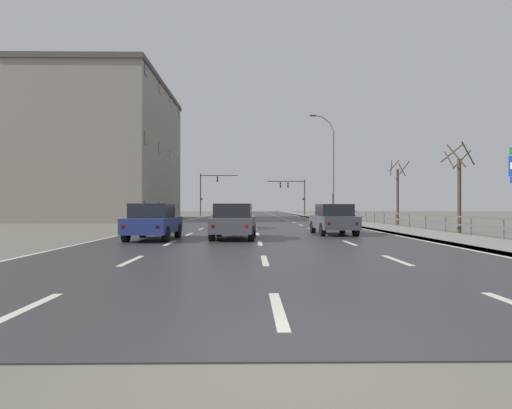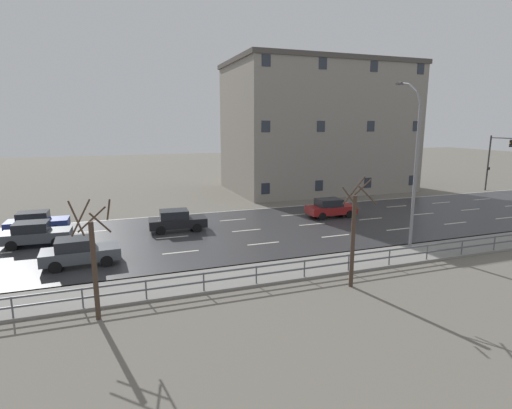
{
  "view_description": "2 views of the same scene",
  "coord_description": "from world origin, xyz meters",
  "px_view_note": "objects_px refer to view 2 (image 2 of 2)",
  "views": [
    {
      "loc": [
        -0.39,
        -3.96,
        1.44
      ],
      "look_at": [
        0.58,
        65.33,
        1.77
      ],
      "focal_mm": 30.29,
      "sensor_mm": 36.0,
      "label": 1
    },
    {
      "loc": [
        27.04,
        20.01,
        7.69
      ],
      "look_at": [
        0.0,
        29.74,
        1.92
      ],
      "focal_mm": 28.13,
      "sensor_mm": 36.0,
      "label": 2
    }
  ],
  "objects_px": {
    "car_near_right": "(80,251)",
    "brick_building": "(317,127)",
    "traffic_signal_left": "(497,155)",
    "car_near_left": "(177,220)",
    "car_far_left": "(331,208)",
    "street_lamp_midground": "(414,169)",
    "car_mid_centre": "(37,222)",
    "car_distant": "(35,234)"
  },
  "relations": [
    {
      "from": "car_near_right",
      "to": "car_far_left",
      "type": "bearing_deg",
      "value": 104.32
    },
    {
      "from": "traffic_signal_left",
      "to": "car_distant",
      "type": "distance_m",
      "value": 46.89
    },
    {
      "from": "car_near_right",
      "to": "car_far_left",
      "type": "relative_size",
      "value": 1.01
    },
    {
      "from": "traffic_signal_left",
      "to": "car_near_right",
      "type": "xyz_separation_m",
      "value": [
        10.71,
        -43.48,
        -3.45
      ]
    },
    {
      "from": "street_lamp_midground",
      "to": "traffic_signal_left",
      "type": "bearing_deg",
      "value": 120.54
    },
    {
      "from": "car_distant",
      "to": "brick_building",
      "type": "bearing_deg",
      "value": 120.29
    },
    {
      "from": "car_near_right",
      "to": "car_far_left",
      "type": "xyz_separation_m",
      "value": [
        -5.65,
        19.02,
        0.0
      ]
    },
    {
      "from": "traffic_signal_left",
      "to": "street_lamp_midground",
      "type": "bearing_deg",
      "value": -59.46
    },
    {
      "from": "car_distant",
      "to": "street_lamp_midground",
      "type": "bearing_deg",
      "value": 71.43
    },
    {
      "from": "car_near_right",
      "to": "street_lamp_midground",
      "type": "bearing_deg",
      "value": 77.24
    },
    {
      "from": "traffic_signal_left",
      "to": "car_mid_centre",
      "type": "bearing_deg",
      "value": -87.2
    },
    {
      "from": "car_far_left",
      "to": "brick_building",
      "type": "xyz_separation_m",
      "value": [
        -14.13,
        6.15,
        6.52
      ]
    },
    {
      "from": "car_near_left",
      "to": "car_near_right",
      "type": "bearing_deg",
      "value": -44.85
    },
    {
      "from": "car_near_left",
      "to": "brick_building",
      "type": "relative_size",
      "value": 0.2
    },
    {
      "from": "traffic_signal_left",
      "to": "car_far_left",
      "type": "relative_size",
      "value": 1.55
    },
    {
      "from": "car_near_right",
      "to": "car_mid_centre",
      "type": "xyz_separation_m",
      "value": [
        -8.42,
        -3.37,
        0.0
      ]
    },
    {
      "from": "street_lamp_midground",
      "to": "car_near_left",
      "type": "height_order",
      "value": "street_lamp_midground"
    },
    {
      "from": "car_near_left",
      "to": "car_mid_centre",
      "type": "bearing_deg",
      "value": -103.47
    },
    {
      "from": "street_lamp_midground",
      "to": "car_near_right",
      "type": "height_order",
      "value": "street_lamp_midground"
    },
    {
      "from": "car_mid_centre",
      "to": "brick_building",
      "type": "distance_m",
      "value": 31.41
    },
    {
      "from": "car_near_right",
      "to": "car_near_left",
      "type": "height_order",
      "value": "same"
    },
    {
      "from": "car_mid_centre",
      "to": "car_near_left",
      "type": "distance_m",
      "value": 9.98
    },
    {
      "from": "car_far_left",
      "to": "street_lamp_midground",
      "type": "bearing_deg",
      "value": 2.75
    },
    {
      "from": "street_lamp_midground",
      "to": "car_mid_centre",
      "type": "xyz_separation_m",
      "value": [
        -12.0,
        -22.63,
        -4.24
      ]
    },
    {
      "from": "traffic_signal_left",
      "to": "car_near_right",
      "type": "bearing_deg",
      "value": -76.16
    },
    {
      "from": "brick_building",
      "to": "street_lamp_midground",
      "type": "bearing_deg",
      "value": -14.22
    },
    {
      "from": "car_mid_centre",
      "to": "car_near_left",
      "type": "bearing_deg",
      "value": 74.46
    },
    {
      "from": "car_distant",
      "to": "car_near_right",
      "type": "bearing_deg",
      "value": 33.05
    },
    {
      "from": "street_lamp_midground",
      "to": "car_far_left",
      "type": "xyz_separation_m",
      "value": [
        -9.23,
        -0.23,
        -4.24
      ]
    },
    {
      "from": "car_far_left",
      "to": "car_mid_centre",
      "type": "relative_size",
      "value": 1.0
    },
    {
      "from": "car_distant",
      "to": "car_near_left",
      "type": "bearing_deg",
      "value": 96.1
    },
    {
      "from": "street_lamp_midground",
      "to": "traffic_signal_left",
      "type": "relative_size",
      "value": 1.6
    },
    {
      "from": "car_near_right",
      "to": "brick_building",
      "type": "height_order",
      "value": "brick_building"
    },
    {
      "from": "street_lamp_midground",
      "to": "car_mid_centre",
      "type": "bearing_deg",
      "value": -117.94
    },
    {
      "from": "traffic_signal_left",
      "to": "car_near_left",
      "type": "height_order",
      "value": "traffic_signal_left"
    },
    {
      "from": "car_far_left",
      "to": "car_near_right",
      "type": "bearing_deg",
      "value": -72.15
    },
    {
      "from": "street_lamp_midground",
      "to": "car_far_left",
      "type": "distance_m",
      "value": 10.16
    },
    {
      "from": "car_far_left",
      "to": "car_near_left",
      "type": "bearing_deg",
      "value": -88.22
    },
    {
      "from": "car_near_left",
      "to": "street_lamp_midground",
      "type": "bearing_deg",
      "value": 58.35
    },
    {
      "from": "street_lamp_midground",
      "to": "traffic_signal_left",
      "type": "xyz_separation_m",
      "value": [
        -14.29,
        24.23,
        -0.79
      ]
    },
    {
      "from": "traffic_signal_left",
      "to": "car_distant",
      "type": "bearing_deg",
      "value": -82.95
    },
    {
      "from": "car_near_right",
      "to": "brick_building",
      "type": "distance_m",
      "value": 32.67
    }
  ]
}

